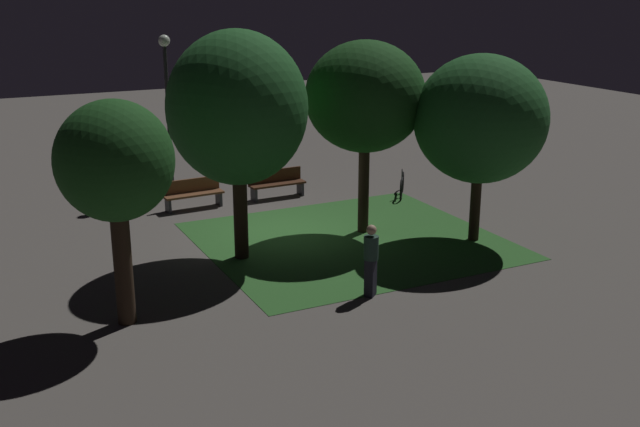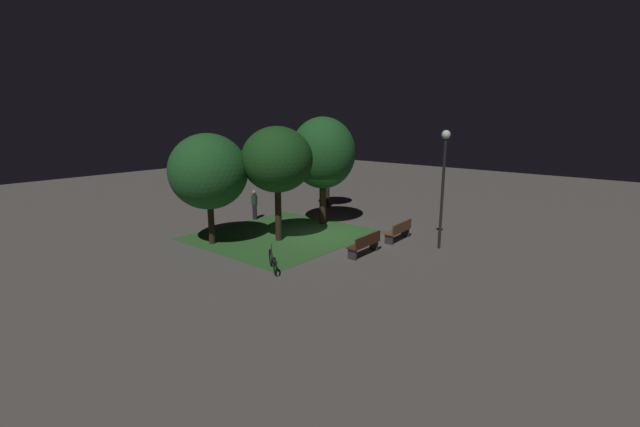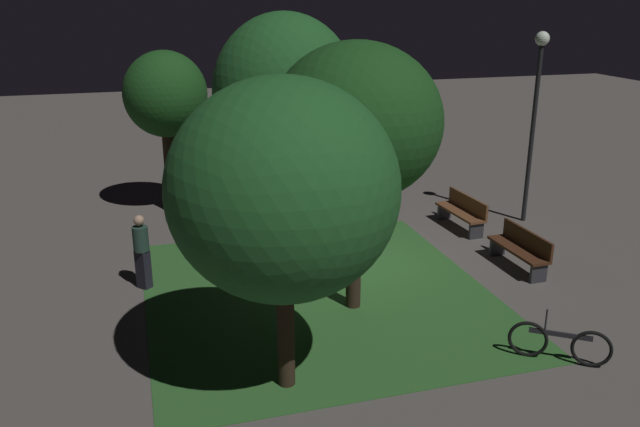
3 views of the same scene
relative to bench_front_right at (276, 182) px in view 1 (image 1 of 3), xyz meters
name	(u,v)px [view 1 (image 1 of 3)]	position (x,y,z in m)	size (l,w,h in m)	color
ground_plane	(279,233)	(1.36, 3.35, -0.48)	(60.00, 60.00, 0.00)	#56514C
grass_lawn	(350,240)	(-0.07, 4.74, -0.48)	(7.49, 6.91, 0.01)	#2D6028
bench_front_right	(276,182)	(0.00, 0.00, 0.00)	(1.81, 0.52, 0.88)	#422314
bench_lawn_edge	(193,193)	(2.72, 0.00, 0.00)	(1.82, 0.58, 0.88)	brown
tree_tall_center	(237,109)	(2.93, 4.68, 3.21)	(3.32, 3.32, 5.52)	#2D2116
tree_back_right	(481,119)	(-3.02, 6.12, 2.73)	(3.38, 3.38, 4.84)	#2D2116
tree_left_canopy	(365,97)	(-0.75, 4.23, 3.18)	(3.14, 3.14, 5.13)	#2D2116
tree_lawn_side	(115,164)	(6.31, 7.18, 2.77)	(2.25, 2.25, 4.47)	#2D2116
lamp_post_path_center	(167,89)	(2.81, -1.91, 2.87)	(0.36, 0.36, 4.99)	black
bicycle	(402,185)	(-3.65, 1.59, -0.14)	(1.00, 1.40, 0.93)	black
pedestrian	(371,259)	(1.28, 8.16, 0.37)	(0.34, 0.33, 1.61)	black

